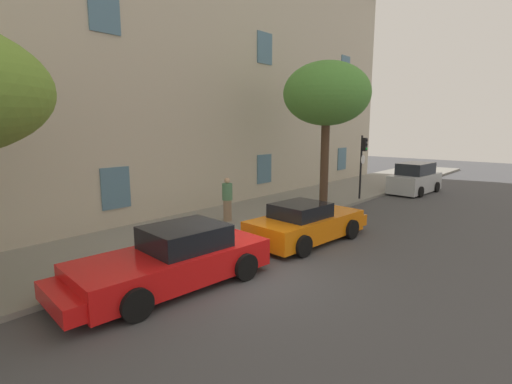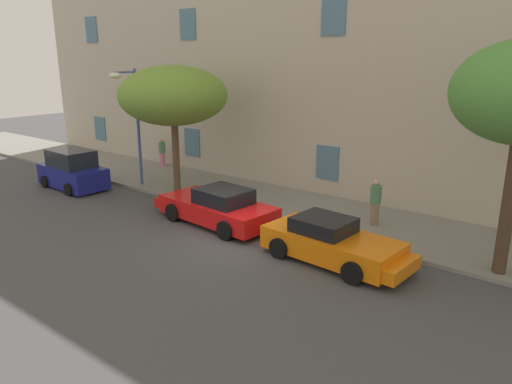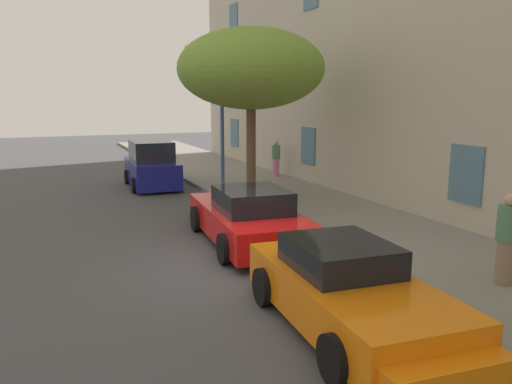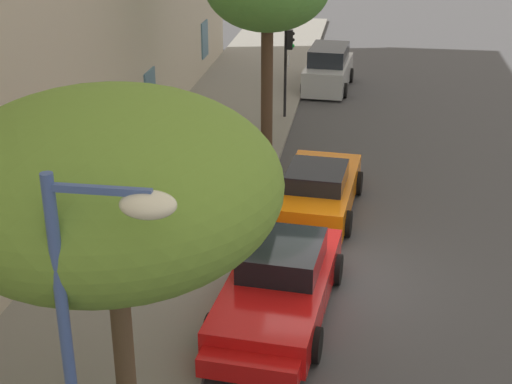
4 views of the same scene
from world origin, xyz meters
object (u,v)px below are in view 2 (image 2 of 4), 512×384
Objects in this scene: street_lamp at (129,106)px; pedestrian_strolling at (162,152)px; pedestrian_admiring at (375,202)px; hatchback_parked at (73,171)px; tree_midblock at (173,96)px; sportscar_yellow_flank at (336,244)px; sportscar_red_lead at (215,207)px.

street_lamp is 3.43× the size of pedestrian_strolling.
pedestrian_admiring is (11.30, 1.92, -2.89)m from street_lamp.
pedestrian_admiring is (13.72, 3.61, 0.18)m from hatchback_parked.
tree_midblock is 1.04× the size of street_lamp.
pedestrian_strolling is (-2.15, 3.66, -2.96)m from street_lamp.
street_lamp is (-11.66, 1.62, 3.31)m from sportscar_yellow_flank.
sportscar_red_lead is at bearing -24.50° from tree_midblock.
hatchback_parked is at bearing -165.25° from pedestrian_admiring.
street_lamp reaches higher than sportscar_red_lead.
pedestrian_admiring is (5.04, 3.11, 0.39)m from sportscar_red_lead.
street_lamp is at bearing 35.03° from hatchback_parked.
street_lamp reaches higher than hatchback_parked.
pedestrian_admiring is at bearing 31.68° from sportscar_red_lead.
hatchback_parked is 2.20× the size of pedestrian_admiring.
tree_midblock is 3.28× the size of pedestrian_admiring.
tree_midblock is at bearing 26.30° from hatchback_parked.
sportscar_red_lead is 0.97× the size of street_lamp.
sportscar_yellow_flank is 10.38m from tree_midblock.
hatchback_parked is (-14.08, -0.07, 0.24)m from sportscar_yellow_flank.
pedestrian_admiring is at bearing 8.14° from tree_midblock.
street_lamp is at bearing -164.66° from tree_midblock.
pedestrian_strolling is (0.27, 5.35, 0.11)m from hatchback_parked.
hatchback_parked is 14.19m from pedestrian_admiring.
street_lamp reaches higher than sportscar_yellow_flank.
pedestrian_strolling is at bearing 87.12° from hatchback_parked.
hatchback_parked is at bearing -144.97° from street_lamp.
street_lamp is at bearing -170.38° from pedestrian_admiring.
tree_midblock is at bearing -171.86° from pedestrian_admiring.
sportscar_red_lead is 1.10× the size of sportscar_yellow_flank.
sportscar_red_lead reaches higher than sportscar_yellow_flank.
tree_midblock is 2.42m from street_lamp.
hatchback_parked reaches higher than pedestrian_strolling.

